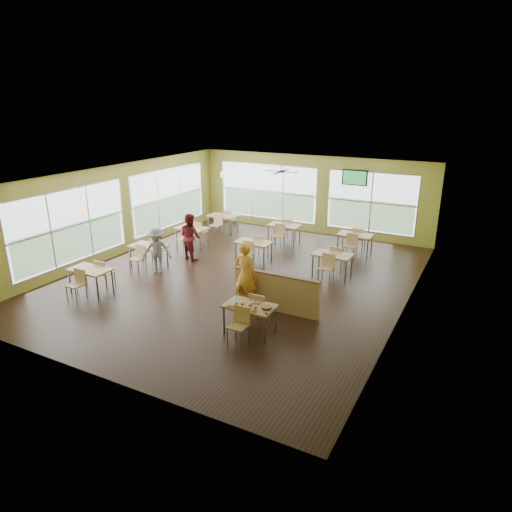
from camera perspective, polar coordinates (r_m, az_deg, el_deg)
name	(u,v)px	position (r m, az deg, el deg)	size (l,w,h in m)	color
room	(239,229)	(13.84, -2.14, 3.38)	(12.00, 12.04, 3.20)	black
window_bays	(219,205)	(17.76, -4.61, 6.42)	(9.24, 10.24, 2.38)	white
main_table	(250,310)	(10.80, -0.79, -6.74)	(1.22, 1.52, 0.87)	tan
half_wall_divider	(276,292)	(12.03, 2.53, -4.54)	(2.40, 0.14, 1.04)	tan
dining_tables	(238,240)	(16.04, -2.30, 1.97)	(6.92, 8.72, 0.87)	tan
pendant_lights	(167,188)	(15.97, -11.05, 8.30)	(0.11, 7.31, 0.86)	#2D2119
ceiling_fan	(281,171)	(16.17, 3.19, 10.51)	(1.25, 1.25, 0.29)	#2D2119
tv_backwall	(355,178)	(18.33, 12.24, 9.55)	(1.00, 0.07, 0.60)	black
man_plaid	(246,275)	(12.04, -1.29, -2.39)	(0.68, 0.45, 1.87)	orange
patron_maroon	(190,237)	(15.98, -8.23, 2.43)	(0.80, 0.62, 1.64)	maroon
patron_grey	(157,251)	(14.91, -12.30, 0.66)	(0.96, 0.55, 1.49)	slate
cup_blue	(237,303)	(10.71, -2.42, -5.93)	(0.08, 0.08, 0.31)	white
cup_yellow	(243,304)	(10.65, -1.70, -5.98)	(0.10, 0.10, 0.37)	white
cup_red_near	(250,305)	(10.61, -0.72, -6.11)	(0.10, 0.10, 0.35)	white
cup_red_far	(256,307)	(10.49, -0.04, -6.45)	(0.09, 0.09, 0.31)	white
food_basket	(267,307)	(10.57, 1.32, -6.43)	(0.26, 0.26, 0.06)	black
ketchup_cup	(266,313)	(10.33, 1.28, -7.19)	(0.07, 0.07, 0.03)	#B21D0A
wrapper_left	(230,306)	(10.69, -3.29, -6.22)	(0.16, 0.15, 0.04)	#9E764C
wrapper_mid	(255,303)	(10.82, -0.08, -5.84)	(0.22, 0.20, 0.06)	#9E764C
wrapper_right	(255,311)	(10.44, -0.17, -6.85)	(0.15, 0.14, 0.04)	#9E764C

